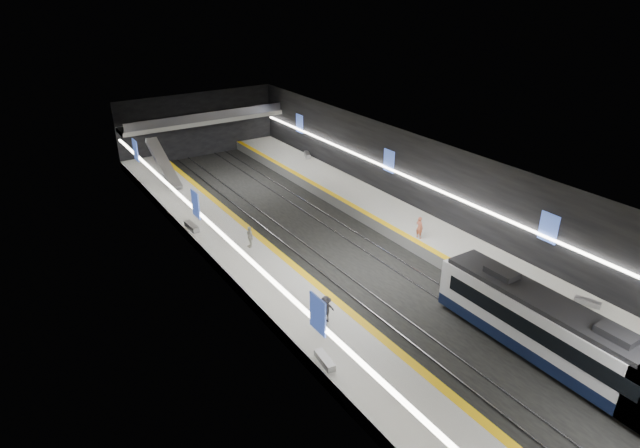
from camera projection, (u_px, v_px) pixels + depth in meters
ground at (369, 272)px, 41.68m from camera, size 70.00×70.00×0.00m
ceiling at (374, 176)px, 38.26m from camera, size 20.00×70.00×0.04m
wall_left at (251, 262)px, 35.05m from camera, size 0.04×70.00×8.00m
wall_right at (466, 198)px, 44.89m from camera, size 0.04×70.00×8.00m
wall_back at (198, 125)px, 66.54m from camera, size 20.00×0.04×8.00m
platform_left at (286, 296)px, 37.78m from camera, size 5.00×70.00×1.00m
tile_surface_left at (285, 289)px, 37.56m from camera, size 5.00×70.00×0.02m
tactile_strip_left at (312, 280)px, 38.64m from camera, size 0.60×70.00×0.02m
platform_right at (440, 243)px, 45.15m from camera, size 5.00×70.00×1.00m
tile_surface_right at (440, 237)px, 44.93m from camera, size 5.00×70.00×0.02m
tactile_strip_right at (421, 244)px, 43.85m from camera, size 0.60×70.00×0.02m
rails at (369, 272)px, 41.65m from camera, size 6.52×70.00×0.12m
ad_posters at (364, 215)px, 40.52m from camera, size 19.94×53.50×2.20m
cove_light_left at (254, 264)px, 35.24m from camera, size 0.25×68.60×0.12m
cove_light_right at (464, 201)px, 44.88m from camera, size 0.25×68.60×0.12m
mezzanine_bridge at (204, 120)px, 64.52m from camera, size 20.00×3.00×1.50m
escalator at (164, 163)px, 56.49m from camera, size 1.20×7.50×3.92m
bench_left_near at (325, 360)px, 30.36m from camera, size 0.68×1.83×0.44m
bench_left_far at (192, 227)px, 46.28m from camera, size 0.68×2.04×0.49m
bench_right_near at (588, 302)px, 35.75m from camera, size 0.99×1.70×0.40m
bench_right_far at (307, 155)px, 64.49m from camera, size 1.30×2.01×0.48m
passenger_right_a at (419, 228)px, 44.45m from camera, size 0.52×0.74×1.91m
passenger_left_a at (250, 237)px, 43.02m from camera, size 0.48×1.07×1.80m
passenger_left_b at (326, 309)px, 33.73m from camera, size 1.25×0.79×1.84m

